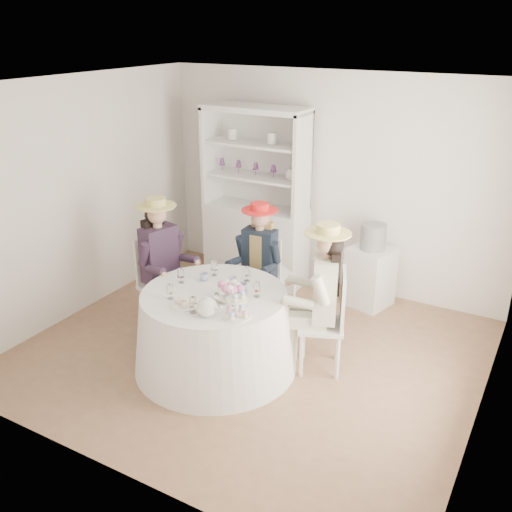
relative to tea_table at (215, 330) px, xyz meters
The scene contains 23 objects.
ground 0.60m from the tea_table, 66.06° to the left, with size 4.50×4.50×0.00m, color brown.
ceiling 2.34m from the tea_table, 66.06° to the left, with size 4.50×4.50×0.00m, color white.
wall_back 2.59m from the tea_table, 85.75° to the left, with size 4.50×4.50×0.00m, color white.
wall_front 1.87m from the tea_table, 83.63° to the right, with size 4.50×4.50×0.00m, color white.
wall_left 2.31m from the tea_table, 169.02° to the left, with size 4.50×4.50×0.00m, color white.
wall_right 2.64m from the tea_table, ahead, with size 4.50×4.50×0.00m, color white.
tea_table is the anchor object (origin of this frame).
hutch 2.23m from the tea_table, 108.68° to the left, with size 1.46×0.80×2.27m.
side_table 2.24m from the tea_table, 66.92° to the left, with size 0.47×0.47×0.73m, color silver.
hatbox 2.29m from the tea_table, 66.92° to the left, with size 0.30×0.30×0.30m, color black.
guest_left 1.12m from the tea_table, 157.13° to the left, with size 0.61×0.57×1.50m.
guest_mid 1.11m from the tea_table, 94.67° to the left, with size 0.51×0.53×1.41m.
guest_right 1.13m from the tea_table, 27.56° to the left, with size 0.63×0.58×1.52m.
spare_chair 1.29m from the tea_table, 93.07° to the left, with size 0.55×0.55×0.96m.
teacup_a 0.54m from the tea_table, 141.47° to the left, with size 0.09×0.09×0.07m, color white.
teacup_b 0.51m from the tea_table, 76.62° to the left, with size 0.08×0.08×0.07m, color white.
teacup_c 0.52m from the tea_table, 35.63° to the left, with size 0.10×0.10×0.08m, color white.
flower_bowl 0.48m from the tea_table, 25.62° to the right, with size 0.20×0.20×0.05m, color white.
flower_arrangement 0.55m from the tea_table, ahead, with size 0.21×0.21×0.08m.
table_teapot 0.66m from the tea_table, 63.91° to the right, with size 0.26×0.18×0.19m.
sandwich_plate 0.55m from the tea_table, 105.02° to the right, with size 0.29×0.29×0.06m.
cupcake_stand 0.72m from the tea_table, 33.96° to the right, with size 0.25×0.25×0.24m.
stemware_set 0.48m from the tea_table, 63.43° to the left, with size 0.88×0.89×0.15m.
Camera 1 is at (2.58, -4.46, 3.22)m, focal length 40.00 mm.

